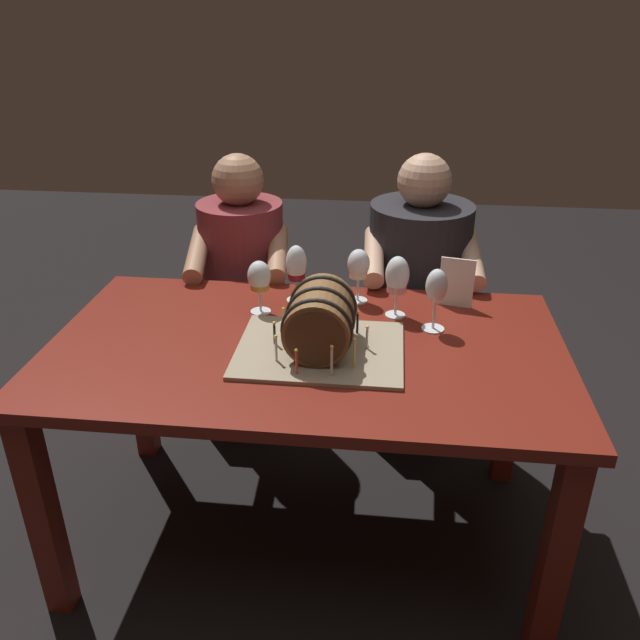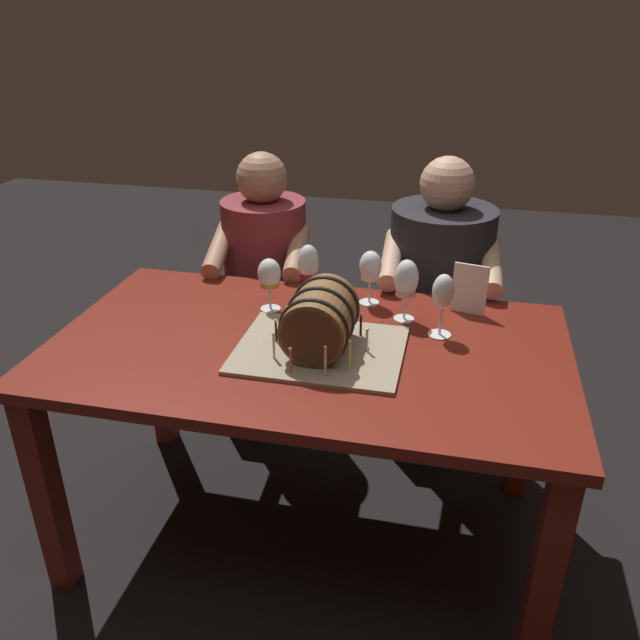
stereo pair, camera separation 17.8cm
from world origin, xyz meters
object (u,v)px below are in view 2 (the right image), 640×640
object	(u,v)px
wine_glass_red	(308,265)
wine_glass_rose	(406,281)
wine_glass_amber	(269,276)
person_seated_right	(436,312)
menu_card	(470,289)
wine_glass_white	(370,268)
dining_table	(308,374)
wine_glass_empty	(443,293)
barrel_cake	(320,325)
person_seated_left	(267,304)

from	to	relation	value
wine_glass_red	wine_glass_rose	xyz separation A→B (m)	(0.32, -0.08, 0.01)
wine_glass_amber	person_seated_right	world-z (taller)	person_seated_right
wine_glass_rose	menu_card	bearing A→B (deg)	27.09
wine_glass_white	dining_table	bearing A→B (deg)	-112.60
person_seated_right	dining_table	bearing A→B (deg)	-116.74
wine_glass_empty	person_seated_right	world-z (taller)	person_seated_right
wine_glass_red	menu_card	distance (m)	0.52
barrel_cake	person_seated_left	size ratio (longest dim) A/B	0.42
wine_glass_rose	person_seated_right	bearing A→B (deg)	79.51
person_seated_left	wine_glass_red	bearing A→B (deg)	-54.46
wine_glass_white	wine_glass_rose	size ratio (longest dim) A/B	0.91
wine_glass_empty	wine_glass_red	size ratio (longest dim) A/B	1.01
barrel_cake	wine_glass_empty	distance (m)	0.37
wine_glass_white	person_seated_left	xyz separation A→B (m)	(-0.47, 0.36, -0.34)
wine_glass_empty	wine_glass_amber	bearing A→B (deg)	173.76
wine_glass_empty	wine_glass_rose	world-z (taller)	wine_glass_rose
wine_glass_red	wine_glass_rose	distance (m)	0.33
wine_glass_amber	menu_card	distance (m)	0.63
person_seated_left	person_seated_right	distance (m)	0.68
wine_glass_white	wine_glass_empty	distance (m)	0.30
barrel_cake	wine_glass_amber	bearing A→B (deg)	132.74
barrel_cake	wine_glass_white	size ratio (longest dim) A/B	2.59
wine_glass_white	wine_glass_red	xyz separation A→B (m)	(-0.20, -0.02, 0.00)
wine_glass_rose	barrel_cake	bearing A→B (deg)	-129.20
wine_glass_white	person_seated_left	size ratio (longest dim) A/B	0.16
person_seated_left	menu_card	bearing A→B (deg)	-24.42
dining_table	wine_glass_rose	bearing A→B (deg)	40.59
person_seated_right	wine_glass_red	bearing A→B (deg)	-137.20
wine_glass_white	menu_card	distance (m)	0.32
wine_glass_empty	person_seated_left	distance (m)	0.96
wine_glass_amber	barrel_cake	bearing A→B (deg)	-47.26
wine_glass_rose	person_seated_right	size ratio (longest dim) A/B	0.17
dining_table	person_seated_right	xyz separation A→B (m)	(0.34, 0.67, -0.08)
wine_glass_empty	person_seated_right	xyz separation A→B (m)	(-0.03, 0.54, -0.32)
barrel_cake	person_seated_left	world-z (taller)	person_seated_left
wine_glass_rose	person_seated_left	distance (m)	0.82
person_seated_right	wine_glass_white	bearing A→B (deg)	-120.14
dining_table	menu_card	xyz separation A→B (m)	(0.45, 0.32, 0.18)
dining_table	barrel_cake	size ratio (longest dim) A/B	3.19
wine_glass_red	wine_glass_rose	size ratio (longest dim) A/B	0.97
wine_glass_amber	menu_card	xyz separation A→B (m)	(0.62, 0.12, -0.04)
menu_card	person_seated_right	distance (m)	0.46
barrel_cake	wine_glass_rose	world-z (taller)	barrel_cake
wine_glass_amber	person_seated_left	bearing A→B (deg)	109.38
wine_glass_empty	person_seated_left	world-z (taller)	person_seated_left
wine_glass_rose	wine_glass_red	bearing A→B (deg)	166.70
wine_glass_empty	menu_card	bearing A→B (deg)	66.82
wine_glass_amber	person_seated_left	distance (m)	0.61
wine_glass_red	person_seated_right	bearing A→B (deg)	42.80
dining_table	wine_glass_amber	size ratio (longest dim) A/B	8.61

